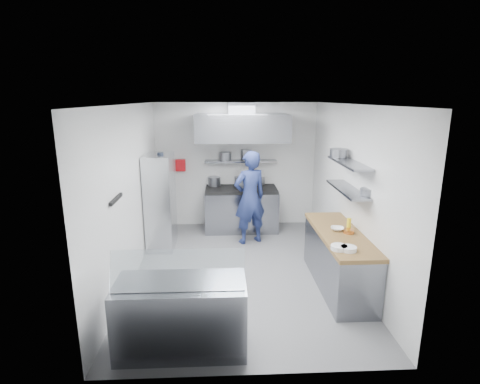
{
  "coord_description": "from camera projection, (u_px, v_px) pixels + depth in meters",
  "views": [
    {
      "loc": [
        -0.32,
        -5.91,
        2.9
      ],
      "look_at": [
        0.0,
        0.6,
        1.25
      ],
      "focal_mm": 28.0,
      "sensor_mm": 36.0,
      "label": 1
    }
  ],
  "objects": [
    {
      "name": "shelf_pot_a",
      "position": [
        225.0,
        156.0,
        8.32
      ],
      "size": [
        0.26,
        0.26,
        0.18
      ],
      "primitive_type": "cylinder",
      "color": "slate",
      "rests_on": "over_range_shelf"
    },
    {
      "name": "floor",
      "position": [
        242.0,
        271.0,
        6.45
      ],
      "size": [
        5.0,
        5.0,
        0.0
      ],
      "primitive_type": "plane",
      "color": "slate",
      "rests_on": "ground"
    },
    {
      "name": "display_case",
      "position": [
        182.0,
        316.0,
        4.37
      ],
      "size": [
        1.5,
        0.7,
        0.85
      ],
      "primitive_type": "cube",
      "color": "gray",
      "rests_on": "floor"
    },
    {
      "name": "copper_pan",
      "position": [
        349.0,
        231.0,
        5.67
      ],
      "size": [
        0.16,
        0.16,
        0.06
      ],
      "primitive_type": "cylinder",
      "color": "#D17D3B",
      "rests_on": "prep_counter_top"
    },
    {
      "name": "wall_shelf_upper",
      "position": [
        349.0,
        163.0,
        5.77
      ],
      "size": [
        0.3,
        1.3,
        0.04
      ],
      "primitive_type": "cube",
      "color": "gray",
      "rests_on": "wall_right"
    },
    {
      "name": "shelf_pot_c",
      "position": [
        369.0,
        192.0,
        5.44
      ],
      "size": [
        0.24,
        0.24,
        0.1
      ],
      "primitive_type": "cylinder",
      "color": "slate",
      "rests_on": "wall_shelf_lower"
    },
    {
      "name": "shelf_pot_b",
      "position": [
        246.0,
        154.0,
        8.56
      ],
      "size": [
        0.3,
        0.3,
        0.22
      ],
      "primitive_type": "cylinder",
      "color": "slate",
      "rests_on": "over_range_shelf"
    },
    {
      "name": "prep_counter_base",
      "position": [
        338.0,
        261.0,
        5.84
      ],
      "size": [
        0.62,
        2.0,
        0.84
      ],
      "primitive_type": "cube",
      "color": "gray",
      "rests_on": "floor"
    },
    {
      "name": "gas_range",
      "position": [
        241.0,
        210.0,
        8.38
      ],
      "size": [
        1.6,
        0.8,
        0.9
      ],
      "primitive_type": "cube",
      "color": "gray",
      "rests_on": "floor"
    },
    {
      "name": "prep_counter_top",
      "position": [
        340.0,
        234.0,
        5.73
      ],
      "size": [
        0.65,
        2.04,
        0.06
      ],
      "primitive_type": "cube",
      "color": "brown",
      "rests_on": "prep_counter_base"
    },
    {
      "name": "display_glass",
      "position": [
        178.0,
        270.0,
        4.1
      ],
      "size": [
        1.47,
        0.19,
        0.42
      ],
      "primitive_type": "cube",
      "rotation": [
        -0.38,
        0.0,
        0.0
      ],
      "color": "silver",
      "rests_on": "display_case"
    },
    {
      "name": "rack_bin_b",
      "position": [
        161.0,
        181.0,
        7.39
      ],
      "size": [
        0.13,
        0.17,
        0.15
      ],
      "primitive_type": "cube",
      "color": "yellow",
      "rests_on": "wire_rack"
    },
    {
      "name": "knife_strip",
      "position": [
        116.0,
        199.0,
        5.12
      ],
      "size": [
        0.04,
        0.55,
        0.05
      ],
      "primitive_type": "cube",
      "color": "black",
      "rests_on": "wall_left"
    },
    {
      "name": "ceiling",
      "position": [
        242.0,
        104.0,
        5.76
      ],
      "size": [
        5.0,
        5.0,
        0.0
      ],
      "primitive_type": "plane",
      "rotation": [
        3.14,
        0.0,
        0.0
      ],
      "color": "silver",
      "rests_on": "wall_back"
    },
    {
      "name": "rack_jar",
      "position": [
        161.0,
        157.0,
        7.07
      ],
      "size": [
        0.12,
        0.12,
        0.18
      ],
      "primitive_type": "cylinder",
      "color": "black",
      "rests_on": "wire_rack"
    },
    {
      "name": "extractor_hood",
      "position": [
        242.0,
        127.0,
        7.76
      ],
      "size": [
        1.9,
        1.15,
        0.55
      ],
      "primitive_type": "cube",
      "color": "gray",
      "rests_on": "wall_back"
    },
    {
      "name": "chef",
      "position": [
        250.0,
        198.0,
        7.51
      ],
      "size": [
        0.81,
        0.69,
        1.89
      ],
      "primitive_type": "imported",
      "rotation": [
        0.0,
        0.0,
        3.55
      ],
      "color": "navy",
      "rests_on": "floor"
    },
    {
      "name": "over_range_shelf",
      "position": [
        241.0,
        161.0,
        8.35
      ],
      "size": [
        1.6,
        0.3,
        0.04
      ],
      "primitive_type": "cube",
      "color": "gray",
      "rests_on": "wall_back"
    },
    {
      "name": "squeeze_bottle",
      "position": [
        349.0,
        224.0,
        5.83
      ],
      "size": [
        0.07,
        0.07,
        0.18
      ],
      "primitive_type": "cylinder",
      "color": "yellow",
      "rests_on": "prep_counter_top"
    },
    {
      "name": "mixing_bowl",
      "position": [
        337.0,
        229.0,
        5.8
      ],
      "size": [
        0.24,
        0.24,
        0.05
      ],
      "primitive_type": "imported",
      "rotation": [
        0.0,
        0.0,
        -0.25
      ],
      "color": "white",
      "rests_on": "prep_counter_top"
    },
    {
      "name": "red_firebox",
      "position": [
        181.0,
        165.0,
        8.41
      ],
      "size": [
        0.22,
        0.1,
        0.26
      ],
      "primitive_type": "cube",
      "color": "red",
      "rests_on": "wall_back"
    },
    {
      "name": "wall_shelf_lower",
      "position": [
        347.0,
        189.0,
        5.87
      ],
      "size": [
        0.3,
        1.3,
        0.04
      ],
      "primitive_type": "cube",
      "color": "gray",
      "rests_on": "wall_right"
    },
    {
      "name": "wall_right",
      "position": [
        350.0,
        191.0,
        6.19
      ],
      "size": [
        2.8,
        5.0,
        0.02
      ],
      "primitive_type": "cube",
      "rotation": [
        1.57,
        0.0,
        -1.57
      ],
      "color": "white",
      "rests_on": "floor"
    },
    {
      "name": "cooktop",
      "position": [
        241.0,
        189.0,
        8.26
      ],
      "size": [
        1.57,
        0.78,
        0.06
      ],
      "primitive_type": "cube",
      "color": "black",
      "rests_on": "gas_range"
    },
    {
      "name": "plate_stack_b",
      "position": [
        339.0,
        247.0,
        5.06
      ],
      "size": [
        0.22,
        0.22,
        0.06
      ],
      "primitive_type": "cylinder",
      "color": "white",
      "rests_on": "prep_counter_top"
    },
    {
      "name": "wall_back",
      "position": [
        236.0,
        165.0,
        8.53
      ],
      "size": [
        3.6,
        2.8,
        0.02
      ],
      "primitive_type": "cube",
      "rotation": [
        1.57,
        0.0,
        0.0
      ],
      "color": "white",
      "rests_on": "floor"
    },
    {
      "name": "stock_pot_mid",
      "position": [
        243.0,
        182.0,
        8.28
      ],
      "size": [
        0.37,
        0.37,
        0.24
      ],
      "primitive_type": "cylinder",
      "color": "slate",
      "rests_on": "cooktop"
    },
    {
      "name": "hood_duct",
      "position": [
        241.0,
        108.0,
        7.88
      ],
      "size": [
        0.55,
        0.55,
        0.24
      ],
      "primitive_type": "cube",
      "color": "slate",
      "rests_on": "extractor_hood"
    },
    {
      "name": "plate_stack_a",
      "position": [
        349.0,
        249.0,
        5.02
      ],
      "size": [
        0.21,
        0.21,
        0.06
      ],
      "primitive_type": "cylinder",
      "color": "white",
      "rests_on": "prep_counter_top"
    },
    {
      "name": "rack_bin_a",
      "position": [
        159.0,
        211.0,
        7.13
      ],
      "size": [
        0.16,
        0.2,
        0.18
      ],
      "primitive_type": "cube",
      "color": "white",
      "rests_on": "wire_rack"
    },
    {
      "name": "wire_rack",
      "position": [
        161.0,
        201.0,
        7.32
      ],
      "size": [
        0.5,
        0.9,
        1.85
      ],
      "primitive_type": "cube",
      "color": "silver",
      "rests_on": "floor"
    },
    {
      "name": "wall_front",
      "position": [
        255.0,
        254.0,
        3.69
      ],
      "size": [
        3.6,
        2.8,
        0.02
      ],
      "primitive_type": "cube",
      "rotation": [
        -1.57,
        0.0,
        0.0
      ],
      "color": "white",
      "rests_on": "floor"
    },
    {
      "name": "stock_pot_right",
      "position": [
        259.0,
        181.0,
        8.59
      ],
      "size": [
        0.27,
        0.27,
        0.16
      ],
      "primitive_type": "cylinder",
      "color": "slate",
      "rests_on": "cooktop"
    },
    {
      "name": "stock_pot_left",
      "position": [
        214.0,
        181.0,
        8.45
      ],
      "size": [
        0.28,
        0.28,
        0.2
      ],
      "primitive_type": "cylinder",
      "color": "slate",
      "rests_on": "cooktop"
    },
    {
      "name": "wall_left",
      "position": [
        130.0,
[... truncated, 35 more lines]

